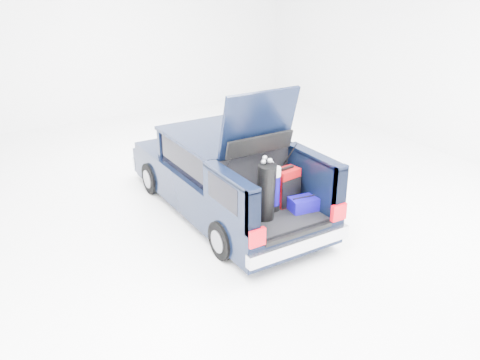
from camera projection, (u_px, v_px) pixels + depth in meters
ground at (226, 211)px, 9.29m from camera, size 14.00×14.00×0.00m
car at (222, 175)px, 9.10m from camera, size 1.87×4.65×2.47m
red_suitcase at (287, 187)px, 8.07m from camera, size 0.42×0.30×0.64m
black_golf_bag at (266, 192)px, 7.53m from camera, size 0.36×0.41×1.01m
blue_golf_bag at (273, 188)px, 7.88m from camera, size 0.29×0.29×0.80m
blue_duffel at (304, 204)px, 7.96m from camera, size 0.47×0.35×0.23m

